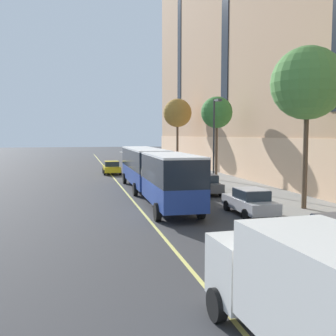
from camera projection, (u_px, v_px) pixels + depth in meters
ground_plane at (159, 213)px, 23.29m from camera, size 260.00×260.00×0.00m
sidewalk at (275, 199)px, 28.23m from camera, size 5.75×160.00×0.15m
city_bus at (152, 170)px, 29.56m from camera, size 2.92×20.21×3.51m
parked_car_silver_0 at (164, 168)px, 45.74m from camera, size 2.00×4.60×1.56m
parked_car_silver_1 at (250, 202)px, 22.81m from camera, size 1.92×4.51×1.56m
parked_car_navy_3 at (175, 173)px, 39.66m from camera, size 2.09×4.49×1.56m
parked_car_red_4 at (147, 161)px, 57.30m from camera, size 1.99×4.34×1.56m
parked_car_darkgray_5 at (205, 184)px, 31.03m from camera, size 2.07×4.59×1.56m
box_truck at (323, 296)px, 7.43m from camera, size 2.56×6.78×2.80m
taxi_cab at (112, 168)px, 46.51m from camera, size 2.04×4.22×1.56m
street_tree_mid_block at (307, 84)px, 23.48m from camera, size 4.37×4.37×9.77m
street_tree_far_uptown at (217, 113)px, 38.81m from camera, size 3.12×3.12×8.28m
street_tree_far_downtown at (177, 113)px, 54.00m from camera, size 3.90×3.90×9.46m
street_lamp at (215, 134)px, 33.64m from camera, size 0.36×1.48×7.53m
fire_hydrant at (202, 179)px, 37.08m from camera, size 0.42×0.24×0.72m
lane_centerline at (137, 205)px, 26.00m from camera, size 0.16×140.00×0.01m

